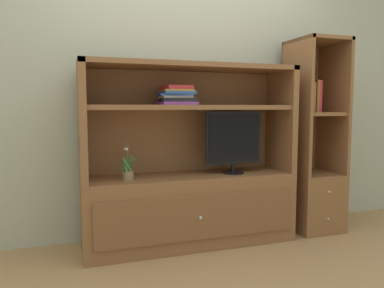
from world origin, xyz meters
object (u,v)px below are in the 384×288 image
Objects in this scene: media_console at (190,187)px; magazine_stack at (176,96)px; tv_monitor at (233,140)px; upright_book_row at (309,98)px; potted_plant at (128,174)px; bookshelf_tall at (312,167)px.

media_console reaches higher than magazine_stack.
tv_monitor is 1.81× the size of upright_book_row.
potted_plant is 0.69m from magazine_stack.
potted_plant is (-0.85, -0.01, -0.22)m from tv_monitor.
magazine_stack reaches higher than tv_monitor.
upright_book_row is at bearing 3.72° from tv_monitor.
tv_monitor is 1.80× the size of potted_plant.
media_console is 4.91× the size of magazine_stack.
magazine_stack is at bearing 174.20° from tv_monitor.
bookshelf_tall reaches higher than potted_plant.
tv_monitor is at bearing -5.80° from magazine_stack.
potted_plant is (-0.50, -0.06, 0.15)m from media_console.
upright_book_row is at bearing -0.36° from media_console.
tv_monitor is at bearing -8.92° from media_console.
media_console is 6.05× the size of upright_book_row.
media_console is 1.16m from bookshelf_tall.
bookshelf_tall is at bearing 2.35° from potted_plant.
media_console is at bearing 179.64° from upright_book_row.
upright_book_row is (1.21, 0.00, -0.00)m from magazine_stack.
tv_monitor is 0.59m from magazine_stack.
potted_plant is 0.17× the size of bookshelf_tall.
magazine_stack is at bearing 8.22° from potted_plant.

